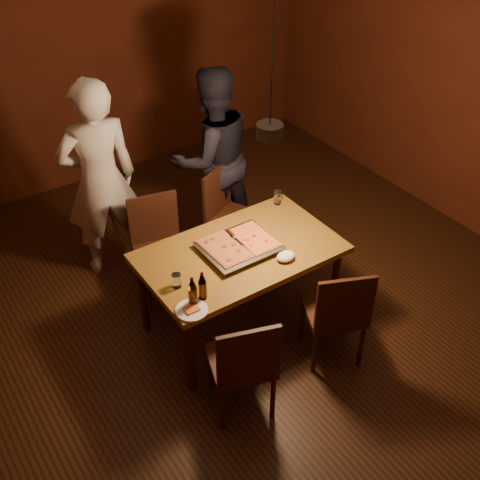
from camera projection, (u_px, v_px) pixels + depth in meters
room_shell at (268, 177)px, 4.13m from camera, size 6.00×6.00×6.00m
dining_table at (240, 258)px, 4.58m from camera, size 1.50×0.90×0.75m
chair_far_left at (158, 238)px, 5.02m from camera, size 0.50×0.50×0.49m
chair_far_right at (227, 207)px, 5.39m from camera, size 0.56×0.56×0.49m
chair_near_left at (244, 359)px, 3.95m from camera, size 0.53×0.53×0.49m
chair_near_right at (338, 308)px, 4.34m from camera, size 0.55×0.55×0.49m
pizza_tray at (239, 247)px, 4.53m from camera, size 0.59×0.50×0.05m
pizza_meat at (225, 249)px, 4.46m from camera, size 0.27×0.41×0.02m
pizza_cheese at (254, 238)px, 4.57m from camera, size 0.25×0.39×0.02m
spatula at (237, 242)px, 4.51m from camera, size 0.13×0.25×0.04m
beer_bottle_a at (193, 292)px, 3.99m from camera, size 0.06×0.06×0.23m
beer_bottle_b at (202, 286)px, 4.05m from camera, size 0.06×0.06×0.22m
water_glass_left at (176, 281)px, 4.18m from camera, size 0.07×0.07×0.11m
water_glass_right at (278, 198)px, 5.01m from camera, size 0.06×0.06×0.12m
plate_slice at (192, 310)px, 4.00m from camera, size 0.22×0.22×0.03m
napkin at (286, 256)px, 4.43m from camera, size 0.15×0.11×0.06m
diner_white at (100, 180)px, 5.05m from camera, size 0.71×0.51×1.81m
diner_dark at (212, 158)px, 5.47m from camera, size 0.87×0.69×1.70m
pendant_lamp at (270, 130)px, 3.91m from camera, size 0.18×0.18×1.10m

